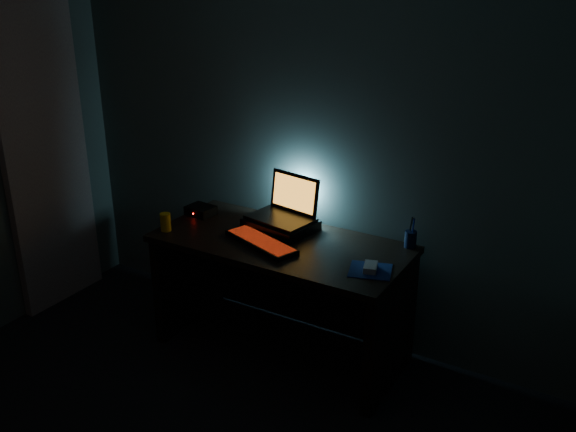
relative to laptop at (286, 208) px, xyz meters
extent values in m
cube|color=#4A5551|center=(0.08, 0.18, 0.38)|extent=(3.50, 0.00, 2.50)
cube|color=black|center=(0.08, -0.20, -0.14)|extent=(1.50, 0.70, 0.04)
cube|color=black|center=(-0.63, -0.20, -0.52)|extent=(0.06, 0.64, 0.71)
cube|color=black|center=(0.79, -0.20, -0.52)|extent=(0.06, 0.64, 0.71)
cube|color=black|center=(0.08, 0.13, -0.52)|extent=(1.38, 0.02, 0.65)
cube|color=beige|center=(-1.63, -0.40, 0.28)|extent=(0.06, 0.65, 2.30)
cube|color=black|center=(-0.01, -0.05, -0.09)|extent=(0.45, 0.37, 0.06)
cube|color=black|center=(-0.01, -0.05, -0.05)|extent=(0.42, 0.32, 0.02)
cube|color=black|center=(0.01, 0.08, 0.08)|extent=(0.36, 0.11, 0.24)
cube|color=orange|center=(0.01, 0.07, 0.08)|extent=(0.32, 0.09, 0.20)
cube|color=black|center=(0.01, -0.30, -0.11)|extent=(0.52, 0.32, 0.03)
cube|color=red|center=(0.01, -0.30, -0.09)|extent=(0.49, 0.29, 0.00)
cube|color=navy|center=(0.69, -0.29, -0.12)|extent=(0.27, 0.26, 0.00)
cube|color=#949398|center=(0.69, -0.29, -0.10)|extent=(0.10, 0.13, 0.03)
cylinder|color=black|center=(0.76, 0.10, -0.07)|extent=(0.09, 0.09, 0.10)
cylinder|color=#D5990B|center=(-0.60, -0.42, -0.07)|extent=(0.07, 0.07, 0.11)
cube|color=black|center=(-0.57, -0.11, -0.09)|extent=(0.18, 0.15, 0.06)
sphere|color=#FF0C07|center=(-0.58, -0.18, -0.09)|extent=(0.01, 0.01, 0.01)
camera|label=1|loc=(1.85, -3.12, 1.42)|focal=40.00mm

